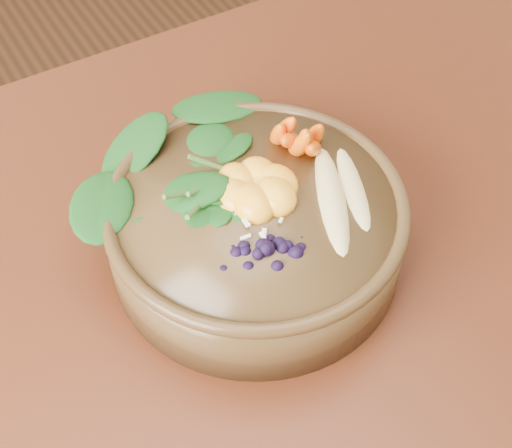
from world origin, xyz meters
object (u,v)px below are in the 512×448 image
(dining_table, at_px, (273,298))
(banana_halves, at_px, (344,183))
(carrot_cluster, at_px, (300,113))
(blueberry_pile, at_px, (267,239))
(mandarin_cluster, at_px, (256,178))
(kale_heap, at_px, (203,146))
(stoneware_bowl, at_px, (256,230))

(dining_table, relative_size, banana_halves, 9.67)
(carrot_cluster, xyz_separation_m, blueberry_pile, (-0.11, -0.12, -0.02))
(banana_halves, height_order, blueberry_pile, blueberry_pile)
(carrot_cluster, xyz_separation_m, mandarin_cluster, (-0.08, -0.04, -0.03))
(carrot_cluster, height_order, mandarin_cluster, carrot_cluster)
(kale_heap, distance_m, carrot_cluster, 0.11)
(kale_heap, xyz_separation_m, mandarin_cluster, (0.03, -0.06, -0.01))
(banana_halves, bearing_deg, kale_heap, 156.45)
(dining_table, distance_m, kale_heap, 0.23)
(banana_halves, xyz_separation_m, blueberry_pile, (-0.11, -0.03, 0.01))
(dining_table, distance_m, carrot_cluster, 0.24)
(carrot_cluster, distance_m, mandarin_cluster, 0.09)
(dining_table, height_order, stoneware_bowl, stoneware_bowl)
(dining_table, height_order, kale_heap, kale_heap)
(mandarin_cluster, bearing_deg, banana_halves, -34.29)
(carrot_cluster, height_order, banana_halves, carrot_cluster)
(stoneware_bowl, bearing_deg, dining_table, -21.22)
(kale_heap, distance_m, mandarin_cluster, 0.07)
(kale_heap, bearing_deg, dining_table, -67.15)
(mandarin_cluster, bearing_deg, dining_table, -69.33)
(stoneware_bowl, xyz_separation_m, blueberry_pile, (-0.02, -0.06, 0.07))
(banana_halves, bearing_deg, blueberry_pile, -141.51)
(dining_table, height_order, mandarin_cluster, mandarin_cluster)
(kale_heap, relative_size, mandarin_cluster, 2.07)
(dining_table, bearing_deg, blueberry_pile, -129.23)
(dining_table, relative_size, carrot_cluster, 18.06)
(dining_table, xyz_separation_m, kale_heap, (-0.04, 0.09, 0.20))
(mandarin_cluster, bearing_deg, stoneware_bowl, -120.88)
(blueberry_pile, bearing_deg, stoneware_bowl, 68.32)
(stoneware_bowl, bearing_deg, banana_halves, -21.80)
(kale_heap, bearing_deg, carrot_cluster, -14.03)
(dining_table, distance_m, blueberry_pile, 0.21)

